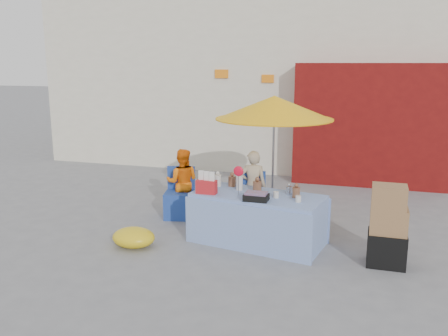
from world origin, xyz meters
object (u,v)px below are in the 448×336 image
(market_table, at_px, (257,218))
(umbrella, at_px, (274,108))
(box_stack, at_px, (388,229))
(chair_left, at_px, (180,203))
(vendor_beige, at_px, (253,186))
(chair_right, at_px, (250,209))
(vendor_orange, at_px, (182,182))

(market_table, distance_m, umbrella, 1.85)
(umbrella, bearing_deg, box_stack, -37.26)
(chair_left, xyz_separation_m, vendor_beige, (1.25, 0.13, 0.35))
(chair_right, bearing_deg, umbrella, 31.02)
(vendor_beige, bearing_deg, market_table, 95.09)
(chair_right, bearing_deg, market_table, -81.94)
(chair_left, bearing_deg, market_table, -39.01)
(market_table, bearing_deg, vendor_beige, 117.69)
(umbrella, relative_size, box_stack, 1.93)
(chair_right, bearing_deg, chair_left, 167.85)
(market_table, bearing_deg, box_stack, 1.22)
(chair_left, height_order, vendor_orange, vendor_orange)
(chair_left, distance_m, vendor_beige, 1.31)
(chair_left, bearing_deg, umbrella, -1.77)
(market_table, distance_m, box_stack, 1.83)
(market_table, xyz_separation_m, vendor_orange, (-1.53, 0.91, 0.21))
(market_table, height_order, chair_left, market_table)
(market_table, height_order, vendor_orange, vendor_orange)
(market_table, height_order, box_stack, market_table)
(chair_right, bearing_deg, vendor_orange, 161.69)
(chair_right, height_order, vendor_orange, vendor_orange)
(vendor_orange, bearing_deg, box_stack, 147.96)
(chair_right, relative_size, box_stack, 0.78)
(vendor_orange, bearing_deg, vendor_beige, 167.85)
(chair_right, distance_m, box_stack, 2.36)
(market_table, distance_m, vendor_orange, 1.80)
(vendor_beige, relative_size, box_stack, 1.11)
(chair_right, relative_size, vendor_orange, 0.73)
(vendor_beige, distance_m, umbrella, 1.33)
(chair_left, relative_size, vendor_beige, 0.70)
(chair_left, distance_m, box_stack, 3.51)
(chair_right, bearing_deg, vendor_beige, 76.44)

